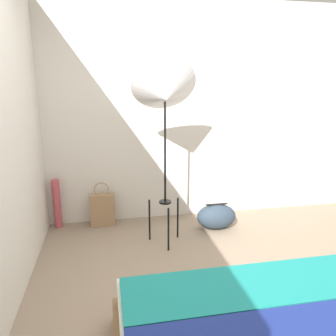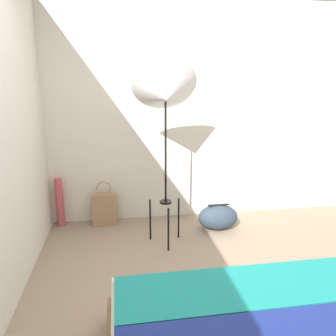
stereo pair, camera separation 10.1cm
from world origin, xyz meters
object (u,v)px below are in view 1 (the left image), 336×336
Objects in this scene: duffel_bag at (216,216)px; paper_roll at (57,204)px; tote_bag at (102,209)px; photo_umbrella at (165,94)px.

duffel_bag is 0.80× the size of paper_roll.
tote_bag is 1.16× the size of duffel_bag.
photo_umbrella is 3.52× the size of tote_bag.
photo_umbrella is 1.62m from tote_bag.
duffel_bag is (0.65, 0.23, -1.42)m from photo_umbrella.
photo_umbrella is at bearing -27.94° from paper_roll.
paper_roll is (-0.52, 0.05, 0.09)m from tote_bag.
duffel_bag is 1.88m from paper_roll.
photo_umbrella is at bearing -40.99° from tote_bag.
duffel_bag is at bearing 19.54° from photo_umbrella.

